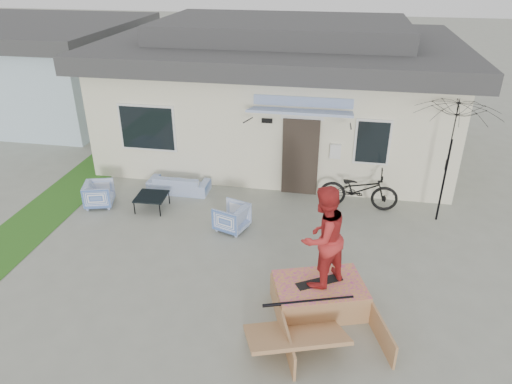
% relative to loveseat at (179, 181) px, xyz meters
% --- Properties ---
extents(ground, '(90.00, 90.00, 0.00)m').
position_rel_loveseat_xyz_m(ground, '(2.23, -3.95, -0.32)').
color(ground, gray).
rests_on(ground, ground).
extents(grass_strip, '(1.40, 8.00, 0.01)m').
position_rel_loveseat_xyz_m(grass_strip, '(-2.97, -1.95, -0.32)').
color(grass_strip, '#285E1C').
rests_on(grass_strip, ground).
extents(house, '(10.80, 8.49, 4.10)m').
position_rel_loveseat_xyz_m(house, '(2.24, 4.04, 1.62)').
color(house, beige).
rests_on(house, ground).
extents(neighbor_house, '(8.60, 7.60, 3.50)m').
position_rel_loveseat_xyz_m(neighbor_house, '(-8.27, 6.05, 1.46)').
color(neighbor_house, silver).
rests_on(neighbor_house, ground).
extents(loveseat, '(1.66, 0.50, 0.65)m').
position_rel_loveseat_xyz_m(loveseat, '(0.00, 0.00, 0.00)').
color(loveseat, '#3C64B7').
rests_on(loveseat, ground).
extents(armchair_left, '(0.81, 0.84, 0.71)m').
position_rel_loveseat_xyz_m(armchair_left, '(-1.76, -1.12, 0.03)').
color(armchair_left, '#3C64B7').
rests_on(armchair_left, ground).
extents(armchair_right, '(0.83, 0.86, 0.71)m').
position_rel_loveseat_xyz_m(armchair_right, '(1.86, -1.65, 0.03)').
color(armchair_right, '#3C64B7').
rests_on(armchair_right, ground).
extents(coffee_table, '(0.79, 0.79, 0.37)m').
position_rel_loveseat_xyz_m(coffee_table, '(-0.37, -1.06, -0.14)').
color(coffee_table, black).
rests_on(coffee_table, ground).
extents(bicycle, '(1.99, 0.76, 1.26)m').
position_rel_loveseat_xyz_m(bicycle, '(4.80, -0.04, 0.30)').
color(bicycle, black).
rests_on(bicycle, ground).
extents(patio_umbrella, '(2.00, 1.86, 2.20)m').
position_rel_loveseat_xyz_m(patio_umbrella, '(6.72, -0.31, 1.42)').
color(patio_umbrella, black).
rests_on(patio_umbrella, ground).
extents(skate_ramp, '(2.19, 2.53, 0.53)m').
position_rel_loveseat_xyz_m(skate_ramp, '(4.06, -4.07, -0.06)').
color(skate_ramp, '#AB774A').
rests_on(skate_ramp, ground).
extents(skateboard, '(0.86, 0.64, 0.05)m').
position_rel_loveseat_xyz_m(skateboard, '(4.05, -4.02, 0.24)').
color(skateboard, black).
rests_on(skateboard, skate_ramp).
extents(skater, '(1.16, 1.18, 1.91)m').
position_rel_loveseat_xyz_m(skater, '(4.05, -4.02, 1.22)').
color(skater, red).
rests_on(skater, skateboard).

